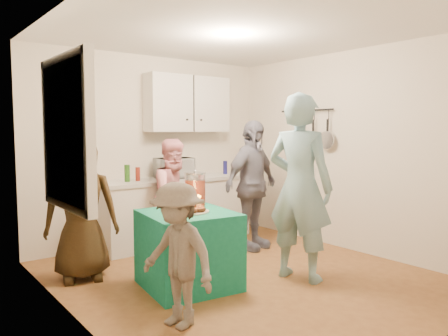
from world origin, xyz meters
TOP-DOWN VIEW (x-y plane):
  - floor at (0.00, 0.00)m, footprint 4.00×4.00m
  - ceiling at (0.00, 0.00)m, footprint 4.00×4.00m
  - back_wall at (0.00, 2.00)m, footprint 3.60×3.60m
  - left_wall at (-1.80, 0.00)m, footprint 4.00×4.00m
  - right_wall at (1.80, 0.00)m, footprint 4.00×4.00m
  - window_night at (-1.77, 0.30)m, footprint 0.04×1.00m
  - counter at (0.20, 1.70)m, footprint 2.20×0.58m
  - countertop at (0.20, 1.70)m, footprint 2.24×0.62m
  - upper_cabinet at (0.50, 1.85)m, footprint 1.30×0.30m
  - pot_rack at (1.72, 0.70)m, footprint 0.12×1.00m
  - microwave at (0.16, 1.70)m, footprint 0.55×0.42m
  - party_table at (-0.64, 0.11)m, footprint 0.96×0.96m
  - donut_cake at (-0.63, 0.09)m, footprint 0.38×0.38m
  - punch_jar at (-0.38, 0.37)m, footprint 0.22×0.22m
  - man_birthday at (0.42, -0.41)m, footprint 0.65×0.82m
  - woman_back_left at (-1.40, 0.99)m, footprint 0.86×0.69m
  - woman_back_center at (-0.12, 1.20)m, footprint 0.76×0.61m
  - woman_back_right at (0.80, 0.79)m, footprint 1.07×0.62m
  - child_near_left at (-1.19, -0.59)m, footprint 0.57×0.82m

SIDE VIEW (x-z plane):
  - floor at x=0.00m, z-range 0.00..0.00m
  - party_table at x=-0.64m, z-range 0.00..0.76m
  - counter at x=0.20m, z-range 0.00..0.86m
  - child_near_left at x=-1.19m, z-range 0.00..1.17m
  - woman_back_center at x=-0.12m, z-range 0.00..1.46m
  - woman_back_left at x=-1.40m, z-range 0.00..1.53m
  - donut_cake at x=-0.63m, z-range 0.76..0.94m
  - woman_back_right at x=0.80m, z-range 0.00..1.70m
  - countertop at x=0.20m, z-range 0.86..0.91m
  - punch_jar at x=-0.38m, z-range 0.76..1.10m
  - man_birthday at x=0.42m, z-range 0.00..1.96m
  - microwave at x=0.16m, z-range 0.91..1.19m
  - back_wall at x=0.00m, z-range 1.30..1.30m
  - left_wall at x=-1.80m, z-range 1.30..1.30m
  - right_wall at x=1.80m, z-range 1.30..1.30m
  - window_night at x=-1.77m, z-range 0.95..2.15m
  - pot_rack at x=1.72m, z-range 1.30..1.90m
  - upper_cabinet at x=0.50m, z-range 1.55..2.35m
  - ceiling at x=0.00m, z-range 2.60..2.60m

